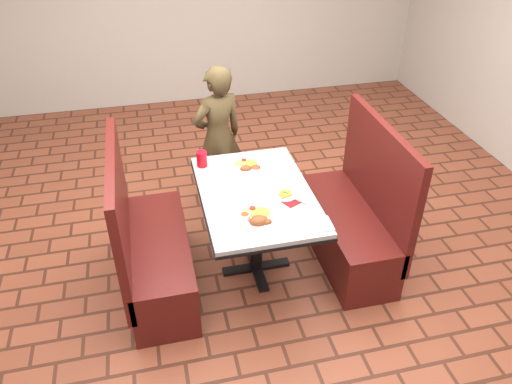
{
  "coord_description": "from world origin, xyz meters",
  "views": [
    {
      "loc": [
        -0.69,
        -2.93,
        2.79
      ],
      "look_at": [
        0.0,
        0.0,
        0.75
      ],
      "focal_mm": 35.0,
      "sensor_mm": 36.0,
      "label": 1
    }
  ],
  "objects_px": {
    "diner_person": "(218,138)",
    "near_dinner_plate": "(258,215)",
    "booth_bench_right": "(352,222)",
    "dining_table": "(256,203)",
    "booth_bench_left": "(152,252)",
    "plantain_plate": "(285,195)",
    "far_dinner_plate": "(248,165)",
    "red_tumbler": "(202,159)"
  },
  "relations": [
    {
      "from": "booth_bench_left",
      "to": "far_dinner_plate",
      "type": "xyz_separation_m",
      "value": [
        0.82,
        0.35,
        0.44
      ]
    },
    {
      "from": "booth_bench_right",
      "to": "booth_bench_left",
      "type": "bearing_deg",
      "value": 180.0
    },
    {
      "from": "booth_bench_right",
      "to": "far_dinner_plate",
      "type": "height_order",
      "value": "booth_bench_right"
    },
    {
      "from": "diner_person",
      "to": "near_dinner_plate",
      "type": "bearing_deg",
      "value": 70.7
    },
    {
      "from": "booth_bench_right",
      "to": "diner_person",
      "type": "xyz_separation_m",
      "value": [
        -0.9,
        1.05,
        0.34
      ]
    },
    {
      "from": "booth_bench_left",
      "to": "far_dinner_plate",
      "type": "bearing_deg",
      "value": 23.4
    },
    {
      "from": "diner_person",
      "to": "plantain_plate",
      "type": "relative_size",
      "value": 8.21
    },
    {
      "from": "plantain_plate",
      "to": "red_tumbler",
      "type": "xyz_separation_m",
      "value": [
        -0.52,
        0.56,
        0.05
      ]
    },
    {
      "from": "dining_table",
      "to": "red_tumbler",
      "type": "xyz_separation_m",
      "value": [
        -0.33,
        0.46,
        0.16
      ]
    },
    {
      "from": "diner_person",
      "to": "plantain_plate",
      "type": "distance_m",
      "value": 1.19
    },
    {
      "from": "far_dinner_plate",
      "to": "red_tumbler",
      "type": "relative_size",
      "value": 2.11
    },
    {
      "from": "diner_person",
      "to": "red_tumbler",
      "type": "height_order",
      "value": "diner_person"
    },
    {
      "from": "booth_bench_right",
      "to": "red_tumbler",
      "type": "bearing_deg",
      "value": 157.79
    },
    {
      "from": "far_dinner_plate",
      "to": "red_tumbler",
      "type": "height_order",
      "value": "red_tumbler"
    },
    {
      "from": "red_tumbler",
      "to": "booth_bench_right",
      "type": "bearing_deg",
      "value": -22.21
    },
    {
      "from": "near_dinner_plate",
      "to": "far_dinner_plate",
      "type": "xyz_separation_m",
      "value": [
        0.08,
        0.68,
        -0.01
      ]
    },
    {
      "from": "dining_table",
      "to": "booth_bench_right",
      "type": "height_order",
      "value": "booth_bench_right"
    },
    {
      "from": "dining_table",
      "to": "booth_bench_right",
      "type": "relative_size",
      "value": 1.01
    },
    {
      "from": "diner_person",
      "to": "plantain_plate",
      "type": "bearing_deg",
      "value": 83.58
    },
    {
      "from": "red_tumbler",
      "to": "near_dinner_plate",
      "type": "bearing_deg",
      "value": -71.39
    },
    {
      "from": "near_dinner_plate",
      "to": "booth_bench_left",
      "type": "bearing_deg",
      "value": 156.33
    },
    {
      "from": "dining_table",
      "to": "booth_bench_left",
      "type": "xyz_separation_m",
      "value": [
        -0.8,
        0.0,
        -0.32
      ]
    },
    {
      "from": "dining_table",
      "to": "red_tumbler",
      "type": "bearing_deg",
      "value": 125.53
    },
    {
      "from": "red_tumbler",
      "to": "far_dinner_plate",
      "type": "bearing_deg",
      "value": -17.02
    },
    {
      "from": "booth_bench_left",
      "to": "booth_bench_right",
      "type": "distance_m",
      "value": 1.6
    },
    {
      "from": "diner_person",
      "to": "plantain_plate",
      "type": "xyz_separation_m",
      "value": [
        0.3,
        -1.14,
        0.09
      ]
    },
    {
      "from": "dining_table",
      "to": "plantain_plate",
      "type": "height_order",
      "value": "plantain_plate"
    },
    {
      "from": "far_dinner_plate",
      "to": "red_tumbler",
      "type": "bearing_deg",
      "value": 162.98
    },
    {
      "from": "booth_bench_left",
      "to": "near_dinner_plate",
      "type": "bearing_deg",
      "value": -23.67
    },
    {
      "from": "booth_bench_right",
      "to": "near_dinner_plate",
      "type": "xyz_separation_m",
      "value": [
        -0.86,
        -0.32,
        0.45
      ]
    },
    {
      "from": "booth_bench_right",
      "to": "red_tumbler",
      "type": "relative_size",
      "value": 9.59
    },
    {
      "from": "near_dinner_plate",
      "to": "plantain_plate",
      "type": "height_order",
      "value": "near_dinner_plate"
    },
    {
      "from": "diner_person",
      "to": "red_tumbler",
      "type": "distance_m",
      "value": 0.64
    },
    {
      "from": "near_dinner_plate",
      "to": "plantain_plate",
      "type": "bearing_deg",
      "value": 41.03
    },
    {
      "from": "booth_bench_left",
      "to": "diner_person",
      "type": "distance_m",
      "value": 1.3
    },
    {
      "from": "diner_person",
      "to": "far_dinner_plate",
      "type": "distance_m",
      "value": 0.71
    },
    {
      "from": "booth_bench_right",
      "to": "near_dinner_plate",
      "type": "relative_size",
      "value": 4.03
    },
    {
      "from": "booth_bench_right",
      "to": "far_dinner_plate",
      "type": "bearing_deg",
      "value": 155.59
    },
    {
      "from": "booth_bench_right",
      "to": "dining_table",
      "type": "bearing_deg",
      "value": 180.0
    },
    {
      "from": "booth_bench_right",
      "to": "near_dinner_plate",
      "type": "height_order",
      "value": "booth_bench_right"
    },
    {
      "from": "booth_bench_left",
      "to": "booth_bench_right",
      "type": "xyz_separation_m",
      "value": [
        1.6,
        0.0,
        0.0
      ]
    },
    {
      "from": "booth_bench_left",
      "to": "near_dinner_plate",
      "type": "distance_m",
      "value": 0.92
    }
  ]
}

